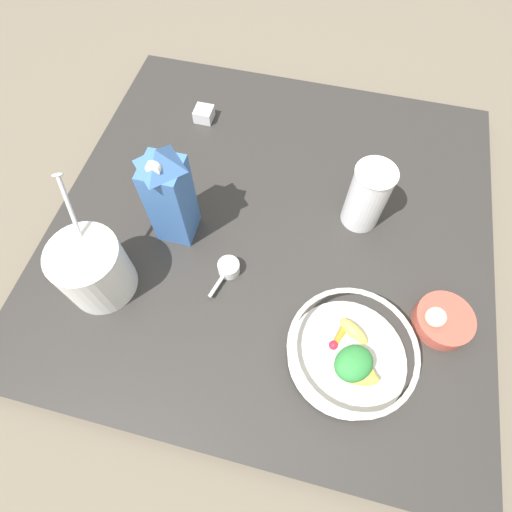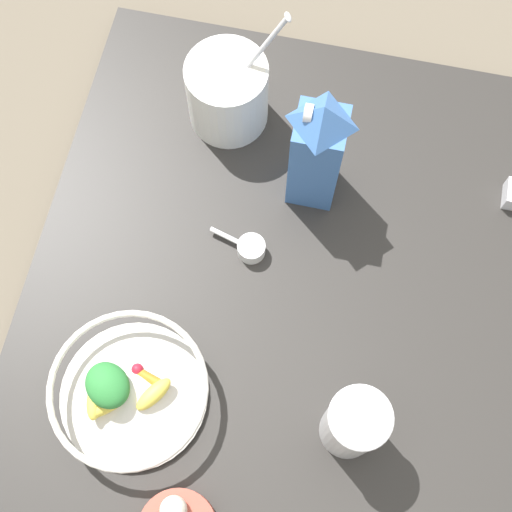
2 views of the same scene
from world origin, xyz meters
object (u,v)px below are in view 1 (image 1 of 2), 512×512
fruit_bowl (351,353)px  yogurt_tub (92,268)px  milk_carton (169,195)px  spice_jar (204,114)px  drinking_cup (368,196)px  garlic_bowl (442,320)px

fruit_bowl → yogurt_tub: size_ratio=0.97×
fruit_bowl → milk_carton: size_ratio=0.94×
fruit_bowl → spice_jar: (-0.45, 0.54, -0.03)m
fruit_bowl → milk_carton: bearing=153.5°
drinking_cup → garlic_bowl: 0.29m
milk_carton → garlic_bowl: (0.57, -0.09, -0.10)m
yogurt_tub → garlic_bowl: 0.68m
spice_jar → milk_carton: bearing=-81.9°
drinking_cup → garlic_bowl: drinking_cup is taller
yogurt_tub → milk_carton: bearing=57.4°
milk_carton → garlic_bowl: size_ratio=2.23×
fruit_bowl → garlic_bowl: 0.20m
yogurt_tub → fruit_bowl: bearing=-3.8°
fruit_bowl → spice_jar: bearing=129.8°
yogurt_tub → drinking_cup: size_ratio=1.51×
spice_jar → garlic_bowl: (0.61, -0.42, 0.01)m
milk_carton → spice_jar: (-0.05, 0.34, -0.11)m
milk_carton → spice_jar: milk_carton is taller
milk_carton → drinking_cup: (0.38, 0.12, -0.04)m
yogurt_tub → spice_jar: yogurt_tub is taller
drinking_cup → milk_carton: bearing=-162.0°
spice_jar → garlic_bowl: bearing=-34.6°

